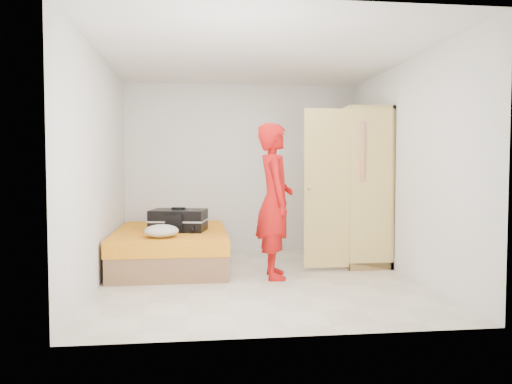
{
  "coord_description": "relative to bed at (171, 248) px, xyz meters",
  "views": [
    {
      "loc": [
        -0.73,
        -5.77,
        1.33
      ],
      "look_at": [
        0.04,
        0.58,
        1.0
      ],
      "focal_mm": 35.0,
      "sensor_mm": 36.0,
      "label": 1
    }
  ],
  "objects": [
    {
      "name": "room",
      "position": [
        1.05,
        -0.85,
        1.05
      ],
      "size": [
        4.0,
        4.02,
        2.6
      ],
      "color": "beige",
      "rests_on": "ground"
    },
    {
      "name": "bed",
      "position": [
        0.0,
        0.0,
        0.0
      ],
      "size": [
        1.42,
        2.02,
        0.5
      ],
      "color": "brown",
      "rests_on": "ground"
    },
    {
      "name": "wardrobe",
      "position": [
        2.5,
        0.01,
        0.75
      ],
      "size": [
        1.17,
        1.2,
        2.1
      ],
      "color": "#E8CF71",
      "rests_on": "ground"
    },
    {
      "name": "person",
      "position": [
        1.26,
        -0.77,
        0.67
      ],
      "size": [
        0.45,
        0.68,
        1.84
      ],
      "primitive_type": "imported",
      "rotation": [
        0.0,
        0.0,
        1.55
      ],
      "color": "red",
      "rests_on": "ground"
    },
    {
      "name": "suitcase",
      "position": [
        0.1,
        -0.15,
        0.38
      ],
      "size": [
        0.79,
        0.64,
        0.3
      ],
      "rotation": [
        0.0,
        0.0,
        -0.2
      ],
      "color": "black",
      "rests_on": "bed"
    },
    {
      "name": "round_cushion",
      "position": [
        -0.08,
        -0.75,
        0.32
      ],
      "size": [
        0.4,
        0.4,
        0.15
      ],
      "primitive_type": "ellipsoid",
      "color": "beige",
      "rests_on": "bed"
    },
    {
      "name": "pillow",
      "position": [
        0.1,
        0.85,
        0.29
      ],
      "size": [
        0.51,
        0.27,
        0.09
      ],
      "primitive_type": "cube",
      "rotation": [
        0.0,
        0.0,
        -0.04
      ],
      "color": "beige",
      "rests_on": "bed"
    }
  ]
}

